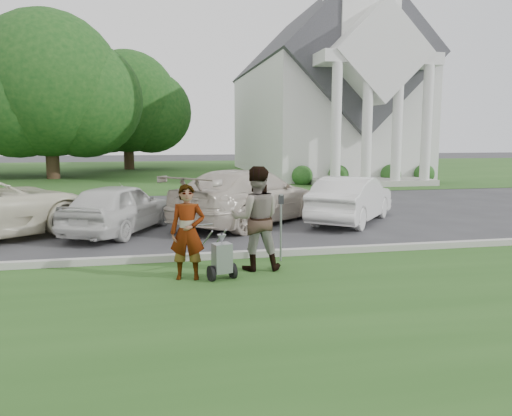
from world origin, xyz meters
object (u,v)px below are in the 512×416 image
object	(u,v)px
person_right	(256,219)
car_d	(352,199)
church	(322,84)
striping_cart	(222,259)
tree_left	(48,91)
person_left	(188,233)
tree_back	(127,107)
car_b	(119,208)
car_c	(249,196)
parking_meter_near	(281,219)

from	to	relation	value
person_right	car_d	size ratio (longest dim) A/B	0.48
church	striping_cart	world-z (taller)	church
tree_left	person_right	world-z (taller)	tree_left
tree_left	car_d	xyz separation A→B (m)	(11.60, -17.70, -4.43)
person_left	person_right	size ratio (longest dim) A/B	0.86
tree_back	car_b	bearing A→B (deg)	-87.78
tree_left	car_c	xyz separation A→B (m)	(8.60, -17.31, -4.32)
tree_back	person_right	world-z (taller)	tree_back
tree_left	person_right	distance (m)	24.05
car_d	person_left	bearing A→B (deg)	83.80
person_right	car_d	xyz separation A→B (m)	(3.81, 4.68, -0.30)
person_left	striping_cart	bearing A→B (deg)	-2.88
person_right	tree_left	bearing A→B (deg)	-64.91
person_right	car_c	xyz separation A→B (m)	(0.81, 5.06, -0.19)
church	parking_meter_near	xyz separation A→B (m)	(-8.61, -22.98, -5.08)
tree_left	car_d	distance (m)	21.62
person_right	car_b	bearing A→B (deg)	-51.26
car_b	tree_left	bearing A→B (deg)	-49.64
tree_left	person_left	xyz separation A→B (m)	(6.49, -22.77, -4.27)
person_left	car_c	distance (m)	5.85
person_right	car_c	bearing A→B (deg)	-93.18
tree_left	car_b	xyz separation A→B (m)	(5.01, -18.07, -4.45)
person_left	car_d	bearing A→B (deg)	55.44
tree_back	car_b	xyz separation A→B (m)	(1.01, -26.07, -4.06)
person_left	car_c	xyz separation A→B (m)	(2.11, 5.46, -0.05)
tree_back	car_c	distance (m)	26.03
church	car_c	size ratio (longest dim) A/B	4.45
tree_left	parking_meter_near	distance (m)	23.80
person_right	car_b	xyz separation A→B (m)	(-2.78, 4.30, -0.31)
striping_cart	car_d	size ratio (longest dim) A/B	0.25
car_b	person_right	bearing A→B (deg)	147.71
parking_meter_near	tree_left	bearing A→B (deg)	111.03
car_c	church	bearing A→B (deg)	-67.79
person_right	car_d	bearing A→B (deg)	-123.27
church	person_left	size ratio (longest dim) A/B	14.41
person_left	car_b	size ratio (longest dim) A/B	0.43
car_b	car_d	bearing A→B (deg)	-151.91
church	person_right	size ratio (longest dim) A/B	12.37
church	striping_cart	distance (m)	26.60
person_left	car_b	distance (m)	4.93
car_b	car_c	bearing A→B (deg)	-143.23
person_left	car_d	distance (m)	7.20
tree_back	car_b	distance (m)	26.40
striping_cart	person_right	size ratio (longest dim) A/B	0.52
church	car_c	world-z (taller)	church
church	person_left	xyz separation A→B (m)	(-10.52, -23.90, -5.10)
striping_cart	car_d	world-z (taller)	car_d
car_b	car_c	distance (m)	3.67
tree_left	person_right	bearing A→B (deg)	-70.80
car_b	church	bearing A→B (deg)	-97.15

